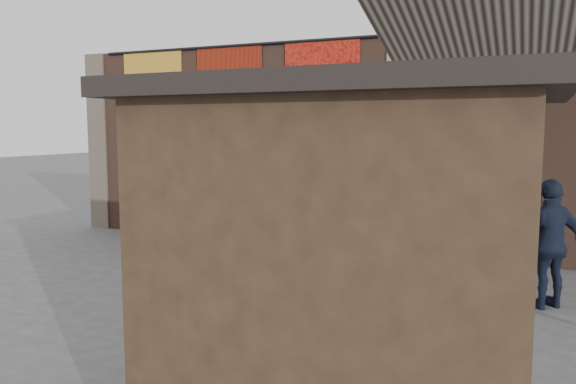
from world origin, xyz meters
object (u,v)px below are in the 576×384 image
Objects in this scene: scooter_stool_2 at (224,225)px; diner_right at (160,208)px; shopper_navy at (550,244)px; shopper_tan at (355,226)px; diner_left at (219,208)px; market_stall at (346,289)px; scooter_stool_0 at (178,221)px; scooter_stool_3 at (248,229)px; scooter_stool_7 at (362,238)px; scooter_stool_6 at (334,236)px; shopper_grey at (494,237)px; shelf_box at (249,182)px; scooter_stool_4 at (278,228)px; scooter_stool_5 at (303,230)px; scooter_stool_1 at (199,222)px.

scooter_stool_2 is 0.55× the size of diner_right.
shopper_navy is 2.59m from shopper_tan.
diner_left is 7.70m from market_stall.
scooter_stool_0 is 1.16× the size of scooter_stool_3.
scooter_stool_2 is at bearing -1.91° from scooter_stool_0.
scooter_stool_7 is at bearing -6.26° from diner_right.
scooter_stool_6 is 0.44× the size of shopper_navy.
scooter_stool_0 is 7.22m from shopper_navy.
shopper_grey is 4.62m from market_stall.
shelf_box is 5.16m from shopper_grey.
scooter_stool_2 is 0.94× the size of scooter_stool_4.
scooter_stool_3 is 1.16m from scooter_stool_5.
market_stall is at bearing -57.50° from shelf_box.
market_stall reaches higher than shopper_tan.
scooter_stool_5 is at bearing -178.41° from scooter_stool_6.
shopper_navy is (5.87, -1.74, 0.45)m from scooter_stool_2.
scooter_stool_3 is 0.39× the size of shopper_tan.
diner_right is (-2.30, -0.60, 0.34)m from scooter_stool_4.
scooter_stool_4 is 0.35× the size of market_stall.
diner_left is (-2.95, -0.04, 0.39)m from scooter_stool_7.
diner_left reaches higher than scooter_stool_3.
shopper_grey is at bearing 82.24° from market_stall.
shopper_tan is at bearing -26.25° from scooter_stool_1.
scooter_stool_4 is at bearing 84.61° from shopper_tan.
scooter_stool_4 is 1.18× the size of scooter_stool_7.
scooter_stool_3 is 0.29× the size of market_stall.
shelf_box is 0.33× the size of shopper_grey.
scooter_stool_2 is 0.56× the size of diner_left.
scooter_stool_3 is 3.42m from shopper_tan.
shelf_box is 0.33× the size of shopper_navy.
scooter_stool_4 is 0.53× the size of shopper_grey.
scooter_stool_6 is 4.02m from shopper_navy.
scooter_stool_1 is 0.36× the size of market_stall.
scooter_stool_1 is 0.53× the size of shopper_navy.
scooter_stool_1 is 1.19× the size of scooter_stool_7.
shopper_navy is at bearing -14.25° from scooter_stool_0.
shopper_tan is (2.76, -1.94, 0.58)m from scooter_stool_3.
diner_right is (-3.44, -0.63, 0.41)m from scooter_stool_6.
shopper_navy is at bearing -23.22° from scooter_stool_5.
scooter_stool_2 is 5.42m from shopper_grey.
scooter_stool_6 is at bearing -5.00° from diner_right.
scooter_stool_2 is 6.14m from shopper_navy.
market_stall is (-1.37, -4.36, 0.41)m from shopper_navy.
shelf_box is at bearing 20.15° from shopper_grey.
scooter_stool_6 is at bearing 1.91° from scooter_stool_2.
scooter_stool_3 is at bearing -179.58° from scooter_stool_5.
shopper_navy is at bearing -15.21° from scooter_stool_1.
scooter_stool_3 is at bearing -179.17° from scooter_stool_6.
shelf_box is 0.75× the size of scooter_stool_7.
scooter_stool_6 is at bearing -179.34° from scooter_stool_7.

